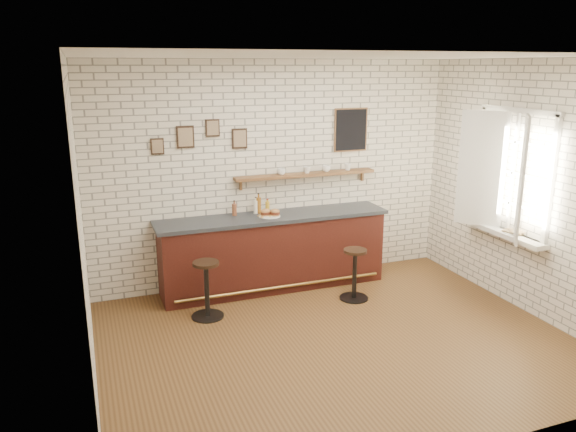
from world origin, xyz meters
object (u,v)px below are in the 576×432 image
sandwich_plate (269,216)px  shelf_cup_a (281,172)px  condiment_bottle_yellow (267,207)px  ciabatta_sandwich (270,212)px  book_lower (511,233)px  bitters_bottle_white (256,207)px  bar_counter (274,251)px  bar_stool_left (207,288)px  bar_stool_right (355,273)px  bitters_bottle_amber (259,205)px  shelf_cup_c (326,169)px  shelf_cup_d (348,167)px  bitters_bottle_brown (234,209)px  shelf_cup_b (307,170)px  book_upper (510,231)px

sandwich_plate → shelf_cup_a: (0.26, 0.24, 0.53)m
condiment_bottle_yellow → shelf_cup_a: shelf_cup_a is taller
ciabatta_sandwich → book_lower: bearing=-30.6°
book_lower → bitters_bottle_white: bearing=127.8°
bar_counter → ciabatta_sandwich: size_ratio=11.52×
bar_stool_left → bar_stool_right: 1.89m
ciabatta_sandwich → bitters_bottle_amber: 0.24m
shelf_cup_a → shelf_cup_c: 0.66m
bar_stool_right → shelf_cup_a: bearing=124.8°
ciabatta_sandwich → shelf_cup_a: shelf_cup_a is taller
shelf_cup_c → shelf_cup_d: bearing=-88.1°
bitters_bottle_white → bar_stool_left: 1.37m
bitters_bottle_amber → book_lower: bearing=-33.0°
sandwich_plate → ciabatta_sandwich: size_ratio=1.04×
bar_counter → bitters_bottle_brown: bearing=160.6°
shelf_cup_b → book_lower: 2.71m
bitters_bottle_white → book_upper: 3.21m
bitters_bottle_brown → book_upper: bitters_bottle_brown is taller
sandwich_plate → condiment_bottle_yellow: condiment_bottle_yellow is taller
bar_counter → bar_stool_right: 1.13m
bar_counter → ciabatta_sandwich: 0.56m
bitters_bottle_brown → bitters_bottle_white: bitters_bottle_white is taller
bitters_bottle_white → bar_stool_left: (-0.86, -0.78, -0.73)m
shelf_cup_c → book_upper: 2.50m
shelf_cup_d → book_upper: shelf_cup_d is taller
book_lower → bar_stool_left: bearing=145.5°
bar_stool_right → bar_stool_left: bearing=176.2°
shelf_cup_d → book_lower: shelf_cup_d is taller
ciabatta_sandwich → condiment_bottle_yellow: condiment_bottle_yellow is taller
bitters_bottle_brown → bar_stool_right: bearing=-34.5°
ciabatta_sandwich → shelf_cup_b: (0.61, 0.24, 0.48)m
book_upper → bar_stool_right: bearing=173.9°
sandwich_plate → bitters_bottle_amber: size_ratio=1.02×
condiment_bottle_yellow → bar_stool_right: (0.86, -0.91, -0.73)m
bar_counter → shelf_cup_d: bearing=9.7°
book_upper → condiment_bottle_yellow: bearing=165.7°
bar_stool_left → shelf_cup_b: size_ratio=7.27×
bar_stool_right → shelf_cup_d: shelf_cup_d is taller
bar_counter → shelf_cup_b: shelf_cup_b is taller
bitters_bottle_amber → bar_stool_right: bitters_bottle_amber is taller
shelf_cup_d → bar_counter: bearing=-159.6°
bitters_bottle_white → bitters_bottle_brown: bearing=180.0°
bitters_bottle_white → bitters_bottle_amber: bearing=0.0°
bitters_bottle_amber → shelf_cup_b: (0.70, 0.03, 0.42)m
ciabatta_sandwich → bar_stool_left: size_ratio=0.39×
bar_counter → shelf_cup_a: shelf_cup_a is taller
bar_stool_left → bar_counter: bearing=30.3°
ciabatta_sandwich → shelf_cup_b: 0.82m
bar_stool_right → shelf_cup_b: size_ratio=6.95×
bitters_bottle_amber → ciabatta_sandwich: bearing=-66.8°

